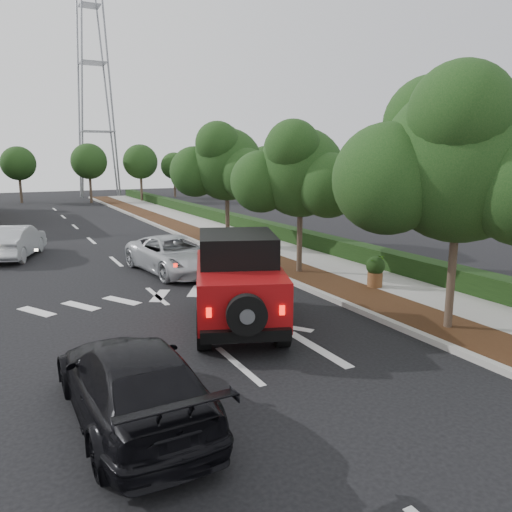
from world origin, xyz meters
TOP-DOWN VIEW (x-y plane):
  - ground at (0.00, 0.00)m, footprint 120.00×120.00m
  - curb at (4.60, 12.00)m, footprint 0.20×70.00m
  - planting_strip at (5.60, 12.00)m, footprint 1.80×70.00m
  - sidewalk at (7.50, 12.00)m, footprint 2.00×70.00m
  - hedge at (8.90, 12.00)m, footprint 0.80×70.00m
  - transmission_tower at (6.00, 48.00)m, footprint 7.00×4.00m
  - street_tree_near at (5.60, -0.50)m, footprint 3.80×3.80m
  - street_tree_mid at (5.60, 6.50)m, footprint 3.20×3.20m
  - street_tree_far at (5.60, 13.00)m, footprint 3.40×3.40m
  - red_jeep at (1.13, 2.41)m, footprint 3.47×4.89m
  - silver_suv_ahead at (1.56, 8.97)m, footprint 2.91×5.17m
  - black_suv_oncoming at (-2.50, -1.19)m, footprint 2.02×4.75m
  - silver_sedan_oncoming at (-3.70, 14.82)m, footprint 2.87×4.62m
  - terracotta_planter at (6.60, 3.43)m, footprint 0.62×0.62m

SIDE VIEW (x-z plane):
  - ground at x=0.00m, z-range 0.00..0.00m
  - transmission_tower at x=6.00m, z-range -14.00..14.00m
  - street_tree_near at x=5.60m, z-range -2.96..2.96m
  - street_tree_mid at x=5.60m, z-range -2.66..2.66m
  - street_tree_far at x=5.60m, z-range -2.81..2.81m
  - planting_strip at x=5.60m, z-range 0.00..0.12m
  - sidewalk at x=7.50m, z-range 0.00..0.12m
  - curb at x=4.60m, z-range 0.00..0.15m
  - hedge at x=8.90m, z-range 0.00..0.80m
  - silver_suv_ahead at x=1.56m, z-range 0.00..1.36m
  - black_suv_oncoming at x=-2.50m, z-range 0.00..1.37m
  - silver_sedan_oncoming at x=-3.70m, z-range 0.00..1.44m
  - terracotta_planter at x=6.60m, z-range 0.19..1.26m
  - red_jeep at x=1.13m, z-range 0.02..2.41m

